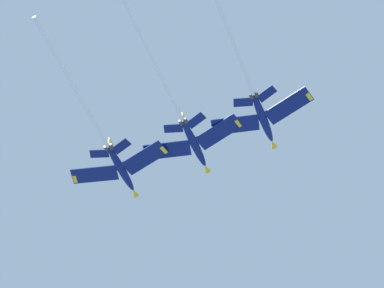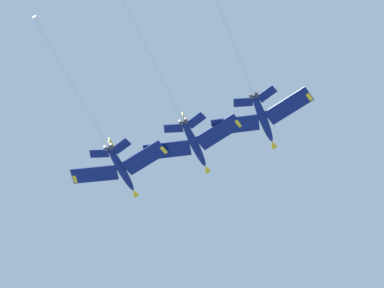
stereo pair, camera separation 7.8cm
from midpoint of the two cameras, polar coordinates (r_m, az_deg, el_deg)
jet_inner_left at (r=115.80m, az=-7.89°, el=-0.24°), size 20.12×41.46×8.38m
jet_centre at (r=113.14m, az=-0.89°, el=2.23°), size 20.15×44.66×9.16m
jet_inner_right at (r=110.70m, az=5.51°, el=5.36°), size 20.16×45.98×9.97m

